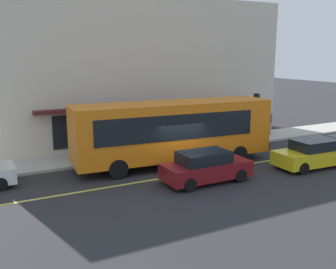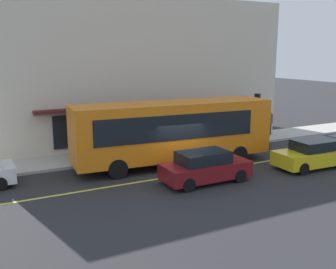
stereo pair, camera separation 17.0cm
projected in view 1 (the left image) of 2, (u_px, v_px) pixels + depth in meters
The scene contains 9 objects.
ground at pixel (186, 174), 19.86m from camera, with size 120.00×120.00×0.00m, color #28282B.
sidewalk at pixel (145, 151), 24.19m from camera, with size 80.00×2.78×0.15m, color #B2ADA3.
lane_centre_stripe at pixel (186, 174), 19.86m from camera, with size 36.00×0.16×0.01m, color #D8D14C.
storefront_building at pixel (122, 70), 29.10m from camera, with size 21.12×10.39×9.70m.
bus at pixel (174, 130), 21.18m from camera, with size 11.28×3.29×3.50m.
traffic_light at pixel (257, 105), 26.90m from camera, with size 0.30×0.52×3.20m.
car_maroon at pixel (206, 167), 18.58m from camera, with size 4.31×1.88×1.52m.
car_yellow at pixel (313, 154), 21.01m from camera, with size 4.37×2.01×1.52m.
pedestrian_by_curb at pixel (270, 120), 28.68m from camera, with size 0.34×0.34×1.77m.
Camera 1 is at (-9.70, -16.38, 6.09)m, focal length 41.47 mm.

